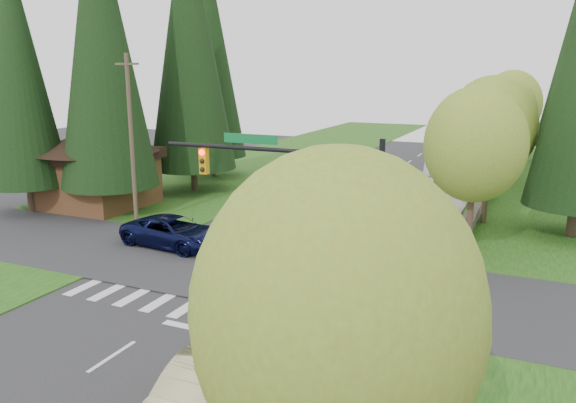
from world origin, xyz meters
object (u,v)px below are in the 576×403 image
Objects in this scene: suv_navy at (174,232)px; parked_car_e at (472,153)px; sedan_champagne at (200,393)px; parked_car_a at (395,227)px; parked_car_d at (460,165)px; parked_car_c at (434,173)px; parked_car_b at (416,190)px.

suv_navy is 1.36× the size of parked_car_e.
sedan_champagne is 50.39m from parked_car_e.
parked_car_a is 0.80× the size of parked_car_d.
parked_car_a reaches higher than parked_car_e.
parked_car_a is at bearing -94.52° from parked_car_c.
parked_car_b is at bearing -95.35° from parked_car_e.
parked_car_b is (-0.30, 28.84, -0.11)m from sedan_champagne.
parked_car_d is 1.11× the size of parked_car_e.
suv_navy reaches higher than parked_car_a.
suv_navy is at bearing -118.98° from parked_car_c.
parked_car_c is at bearing 91.17° from parked_car_a.
suv_navy reaches higher than parked_car_c.
suv_navy is at bearing -124.69° from parked_car_b.
parked_car_c is (0.00, 7.05, 0.07)m from parked_car_b.
parked_car_a is 0.78× the size of parked_car_b.
suv_navy is 39.56m from parked_car_e.
sedan_champagne is 28.85m from parked_car_b.
suv_navy is 18.98m from parked_car_b.
parked_car_e is (10.66, 38.10, -0.18)m from suv_navy.
parked_car_c reaches higher than parked_car_a.
sedan_champagne is 15.56m from suv_navy.
suv_navy is 11.95m from parked_car_a.
parked_car_b is (9.26, 16.57, -0.10)m from suv_navy.
parked_car_b is 7.05m from parked_car_c.
parked_car_a is (0.63, 18.52, -0.17)m from sedan_champagne.
parked_car_d is (1.40, 12.11, 0.10)m from parked_car_b.
parked_car_e is at bearing 76.90° from parked_car_c.
sedan_champagne is at bearing -94.89° from parked_car_b.
parked_car_d is 9.42m from parked_car_e.
parked_car_c is at bearing -97.15° from parked_car_e.
parked_car_c is (-0.30, 35.90, -0.04)m from sedan_champagne.
suv_navy is at bearing 124.70° from sedan_champagne.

